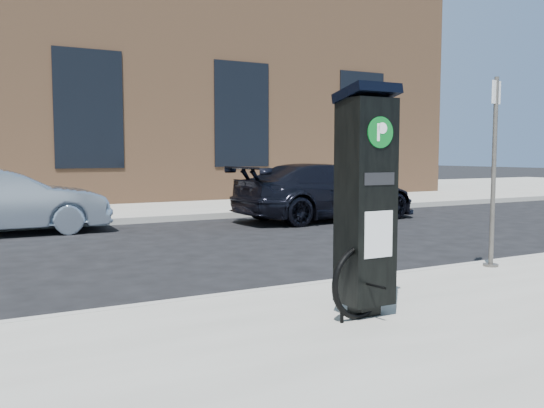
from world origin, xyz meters
TOP-DOWN VIEW (x-y plane):
  - ground at (0.00, 0.00)m, footprint 120.00×120.00m
  - sidewalk_far at (0.00, 14.00)m, footprint 60.00×12.00m
  - curb_near at (0.00, -0.02)m, footprint 60.00×0.12m
  - curb_far at (0.00, 8.02)m, footprint 60.00×0.12m
  - building at (-0.00, 17.00)m, footprint 28.00×10.05m
  - parking_kiosk at (-0.07, -1.36)m, footprint 0.50×0.44m
  - sign_pole at (2.89, -0.30)m, footprint 0.22×0.20m
  - bike_rack at (-0.20, -1.47)m, footprint 0.70×0.16m
  - car_silver at (-2.66, 7.40)m, footprint 4.21×1.55m
  - car_dark at (4.75, 6.50)m, footprint 5.05×2.29m

SIDE VIEW (x-z plane):
  - ground at x=0.00m, z-range 0.00..0.00m
  - sidewalk_far at x=0.00m, z-range 0.00..0.15m
  - curb_near at x=0.00m, z-range -0.01..0.15m
  - curb_far at x=0.00m, z-range -0.01..0.15m
  - bike_rack at x=-0.20m, z-range 0.14..0.84m
  - car_silver at x=-2.66m, z-range 0.00..1.38m
  - car_dark at x=4.75m, z-range 0.00..1.44m
  - parking_kiosk at x=-0.07m, z-range 0.18..2.34m
  - sign_pole at x=2.89m, z-range 0.14..2.68m
  - building at x=0.00m, z-range 0.02..8.27m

